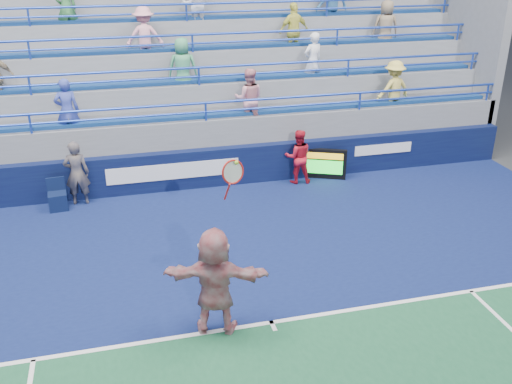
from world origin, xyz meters
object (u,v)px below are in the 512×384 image
object	(u,v)px
judge_chair	(58,200)
line_judge	(77,173)
tennis_player	(215,281)
serve_speed_board	(324,164)
ball_girl	(298,157)

from	to	relation	value
judge_chair	line_judge	distance (m)	0.83
tennis_player	serve_speed_board	bearing A→B (deg)	55.02
ball_girl	tennis_player	bearing A→B (deg)	68.58
serve_speed_board	tennis_player	size ratio (longest dim) A/B	0.39
judge_chair	ball_girl	bearing A→B (deg)	1.60
line_judge	ball_girl	bearing A→B (deg)	-178.00
serve_speed_board	line_judge	bearing A→B (deg)	-179.44
tennis_player	line_judge	size ratio (longest dim) A/B	1.86
judge_chair	line_judge	xyz separation A→B (m)	(0.53, 0.21, 0.60)
judge_chair	ball_girl	world-z (taller)	ball_girl
serve_speed_board	tennis_player	bearing A→B (deg)	-124.98
serve_speed_board	line_judge	distance (m)	6.82
serve_speed_board	judge_chair	bearing A→B (deg)	-177.86
line_judge	judge_chair	bearing A→B (deg)	23.58
serve_speed_board	tennis_player	world-z (taller)	tennis_player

